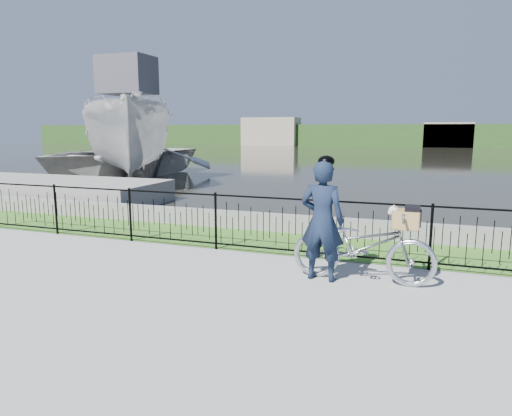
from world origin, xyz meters
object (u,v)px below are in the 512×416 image
at_px(cyclist, 322,220).
at_px(boat_far, 118,156).
at_px(bicycle_rig, 364,245).
at_px(boat_near, 130,139).
at_px(dock, 25,189).

distance_m(cyclist, boat_far, 17.91).
xyz_separation_m(bicycle_rig, boat_near, (-11.37, 10.20, 1.37)).
relative_size(dock, bicycle_rig, 4.53).
bearing_deg(bicycle_rig, dock, 157.81).
bearing_deg(bicycle_rig, boat_near, 138.11).
bearing_deg(boat_near, boat_far, 136.73).
bearing_deg(boat_near, cyclist, -43.90).
relative_size(dock, boat_far, 0.95).
xyz_separation_m(cyclist, boat_near, (-10.73, 10.33, 0.98)).
height_order(boat_near, boat_far, boat_near).
height_order(cyclist, boat_far, boat_far).
bearing_deg(cyclist, dock, 156.15).
xyz_separation_m(dock, boat_near, (0.63, 5.31, 1.61)).
height_order(dock, boat_far, boat_far).
distance_m(bicycle_rig, boat_far, 18.30).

